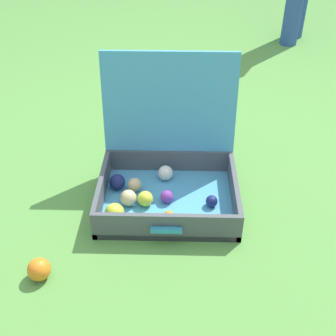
% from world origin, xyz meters
% --- Properties ---
extents(ground_plane, '(16.00, 16.00, 0.00)m').
position_xyz_m(ground_plane, '(0.00, 0.00, 0.00)').
color(ground_plane, '#569342').
extents(open_suitcase, '(0.53, 0.50, 0.53)m').
position_xyz_m(open_suitcase, '(-0.06, -0.01, 0.12)').
color(open_suitcase, '#4799C6').
rests_on(open_suitcase, ground).
extents(stray_ball_on_grass, '(0.08, 0.08, 0.08)m').
position_xyz_m(stray_ball_on_grass, '(-0.46, -0.46, 0.04)').
color(stray_ball_on_grass, orange).
rests_on(stray_ball_on_grass, ground).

